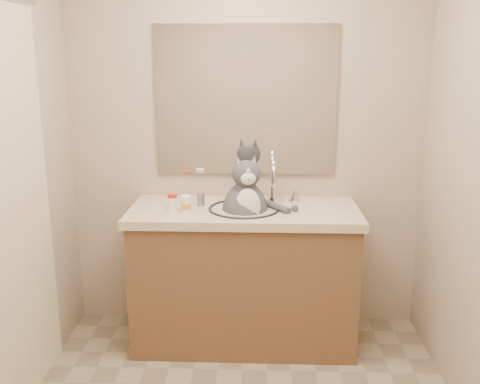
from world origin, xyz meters
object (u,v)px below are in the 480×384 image
at_px(pill_bottle_redcap, 172,202).
at_px(grey_canister, 201,199).
at_px(cat, 246,207).
at_px(pill_bottle_orange, 186,204).

bearing_deg(pill_bottle_redcap, grey_canister, 32.11).
xyz_separation_m(cat, grey_canister, (-0.27, 0.08, 0.02)).
bearing_deg(pill_bottle_redcap, pill_bottle_orange, -35.26).
bearing_deg(pill_bottle_orange, cat, 13.68).
height_order(cat, pill_bottle_orange, cat).
bearing_deg(grey_canister, pill_bottle_orange, -113.02).
bearing_deg(grey_canister, cat, -15.71).
bearing_deg(pill_bottle_orange, grey_canister, 66.98).
bearing_deg(cat, pill_bottle_orange, -177.41).
relative_size(cat, pill_bottle_orange, 5.27).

